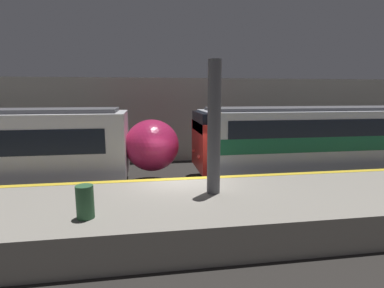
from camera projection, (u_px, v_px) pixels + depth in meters
ground_plane at (181, 203)px, 11.35m from camera, size 120.00×120.00×0.00m
platform at (190, 213)px, 9.17m from camera, size 40.00×4.32×1.02m
station_rear_barrier at (166, 120)px, 18.05m from camera, size 50.00×0.15×5.02m
support_pillar_near at (214, 128)px, 9.18m from camera, size 0.41×0.41×4.12m
train_boxy at (353, 141)px, 15.02m from camera, size 16.04×3.10×3.47m
trash_bin at (85, 202)px, 7.52m from camera, size 0.44×0.44×0.85m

